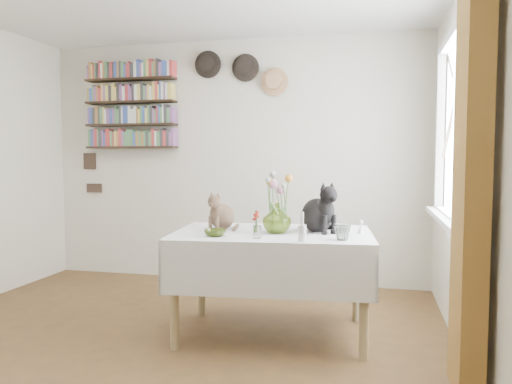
% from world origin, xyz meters
% --- Properties ---
extents(room, '(4.08, 4.58, 2.58)m').
position_xyz_m(room, '(0.00, 0.00, 1.25)').
color(room, brown).
rests_on(room, ground).
extents(window, '(0.12, 1.52, 1.32)m').
position_xyz_m(window, '(1.97, 0.80, 1.40)').
color(window, white).
rests_on(window, room).
extents(curtain, '(0.12, 0.38, 2.10)m').
position_xyz_m(curtain, '(1.90, -0.12, 1.15)').
color(curtain, brown).
rests_on(curtain, room).
extents(dining_table, '(1.49, 1.03, 0.76)m').
position_xyz_m(dining_table, '(0.73, 0.74, 0.57)').
color(dining_table, white).
rests_on(dining_table, room).
extents(tabby_cat, '(0.26, 0.29, 0.29)m').
position_xyz_m(tabby_cat, '(0.33, 0.81, 0.90)').
color(tabby_cat, brown).
rests_on(tabby_cat, dining_table).
extents(black_cat, '(0.39, 0.40, 0.37)m').
position_xyz_m(black_cat, '(1.04, 0.85, 0.94)').
color(black_cat, black).
rests_on(black_cat, dining_table).
extents(flower_vase, '(0.24, 0.24, 0.21)m').
position_xyz_m(flower_vase, '(0.77, 0.70, 0.86)').
color(flower_vase, '#98B547').
rests_on(flower_vase, dining_table).
extents(green_bowl, '(0.18, 0.18, 0.05)m').
position_xyz_m(green_bowl, '(0.38, 0.46, 0.78)').
color(green_bowl, '#98B547').
rests_on(green_bowl, dining_table).
extents(drinking_glass, '(0.13, 0.13, 0.11)m').
position_xyz_m(drinking_glass, '(1.24, 0.50, 0.81)').
color(drinking_glass, white).
rests_on(drinking_glass, dining_table).
extents(candlestick, '(0.05, 0.05, 0.19)m').
position_xyz_m(candlestick, '(0.99, 0.39, 0.82)').
color(candlestick, white).
rests_on(candlestick, dining_table).
extents(berry_jar, '(0.05, 0.05, 0.21)m').
position_xyz_m(berry_jar, '(0.68, 0.45, 0.85)').
color(berry_jar, white).
rests_on(berry_jar, dining_table).
extents(porcelain_figurine, '(0.05, 0.05, 0.10)m').
position_xyz_m(porcelain_figurine, '(1.35, 0.80, 0.80)').
color(porcelain_figurine, white).
rests_on(porcelain_figurine, dining_table).
extents(flower_bouquet, '(0.17, 0.13, 0.39)m').
position_xyz_m(flower_bouquet, '(0.77, 0.71, 1.09)').
color(flower_bouquet, '#4C7233').
rests_on(flower_bouquet, flower_vase).
extents(bookshelf_unit, '(1.00, 0.16, 0.91)m').
position_xyz_m(bookshelf_unit, '(-1.10, 2.16, 1.84)').
color(bookshelf_unit, black).
rests_on(bookshelf_unit, room).
extents(wall_hats, '(0.98, 0.09, 0.48)m').
position_xyz_m(wall_hats, '(0.12, 2.19, 2.17)').
color(wall_hats, black).
rests_on(wall_hats, room).
extents(wall_art_plaques, '(0.21, 0.02, 0.44)m').
position_xyz_m(wall_art_plaques, '(-1.63, 2.23, 1.12)').
color(wall_art_plaques, '#38281E').
rests_on(wall_art_plaques, room).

